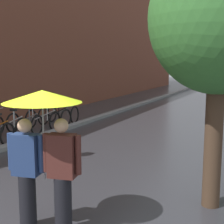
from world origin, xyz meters
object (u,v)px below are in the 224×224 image
at_px(parked_bicycle_6, 55,117).
at_px(parked_bicycle_7, 63,114).
at_px(couple_under_umbrella, 43,138).
at_px(street_tree_0, 219,20).
at_px(parked_bicycle_4, 25,123).
at_px(parked_bicycle_3, 9,127).
at_px(parked_bicycle_5, 43,119).

relative_size(parked_bicycle_6, parked_bicycle_7, 0.95).
distance_m(parked_bicycle_6, parked_bicycle_7, 0.73).
height_order(parked_bicycle_6, couple_under_umbrella, couple_under_umbrella).
bearing_deg(street_tree_0, parked_bicycle_4, 156.52).
xyz_separation_m(parked_bicycle_3, couple_under_umbrella, (4.74, -4.23, 1.05)).
xyz_separation_m(street_tree_0, parked_bicycle_7, (-6.74, 5.16, -2.82)).
height_order(street_tree_0, parked_bicycle_6, street_tree_0).
bearing_deg(parked_bicycle_6, parked_bicycle_4, -94.90).
relative_size(parked_bicycle_5, couple_under_umbrella, 0.53).
relative_size(street_tree_0, parked_bicycle_5, 3.99).
bearing_deg(parked_bicycle_7, parked_bicycle_4, -90.50).
bearing_deg(parked_bicycle_4, street_tree_0, -23.48).
xyz_separation_m(parked_bicycle_6, parked_bicycle_7, (-0.11, 0.72, 0.00)).
xyz_separation_m(parked_bicycle_3, parked_bicycle_4, (0.06, 0.68, 0.00)).
height_order(parked_bicycle_4, parked_bicycle_6, same).
distance_m(parked_bicycle_5, couple_under_umbrella, 7.43).
bearing_deg(parked_bicycle_3, parked_bicycle_5, 83.92).
bearing_deg(parked_bicycle_4, couple_under_umbrella, -46.37).
bearing_deg(parked_bicycle_3, parked_bicycle_6, 84.98).
xyz_separation_m(parked_bicycle_4, parked_bicycle_7, (0.02, 2.23, 0.00)).
bearing_deg(parked_bicycle_7, parked_bicycle_6, -81.32).
distance_m(parked_bicycle_5, parked_bicycle_6, 0.67).
distance_m(street_tree_0, parked_bicycle_7, 8.94).
xyz_separation_m(street_tree_0, couple_under_umbrella, (-2.08, -1.98, -1.77)).
distance_m(parked_bicycle_7, couple_under_umbrella, 8.59).
distance_m(street_tree_0, couple_under_umbrella, 3.37).
xyz_separation_m(street_tree_0, parked_bicycle_3, (-6.82, 2.26, -2.82)).
bearing_deg(couple_under_umbrella, parked_bicycle_3, 138.24).
xyz_separation_m(parked_bicycle_7, couple_under_umbrella, (4.66, -7.14, 1.05)).
bearing_deg(street_tree_0, parked_bicycle_3, 161.67).
xyz_separation_m(parked_bicycle_4, parked_bicycle_5, (0.10, 0.84, 0.00)).
bearing_deg(street_tree_0, couple_under_umbrella, -136.41).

